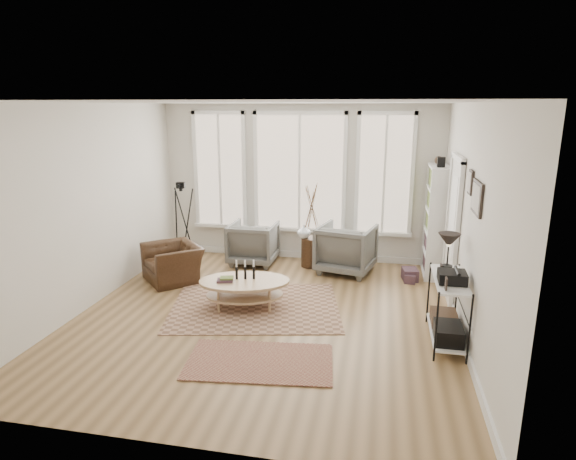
% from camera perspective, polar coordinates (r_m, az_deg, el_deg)
% --- Properties ---
extents(room, '(5.50, 5.54, 2.90)m').
position_cam_1_polar(room, '(6.43, -2.57, 1.63)').
color(room, '#99764A').
rests_on(room, ground).
extents(bay_window, '(4.14, 0.12, 2.24)m').
position_cam_1_polar(bay_window, '(8.99, 1.38, 6.53)').
color(bay_window, tan).
rests_on(bay_window, ground).
extents(door, '(0.09, 1.06, 2.22)m').
position_cam_1_polar(door, '(7.49, 18.94, 0.32)').
color(door, silver).
rests_on(door, ground).
extents(bookcase, '(0.31, 0.85, 2.06)m').
position_cam_1_polar(bookcase, '(8.55, 17.07, 1.01)').
color(bookcase, white).
rests_on(bookcase, ground).
extents(low_shelf, '(0.38, 1.08, 1.30)m').
position_cam_1_polar(low_shelf, '(6.28, 18.41, -8.20)').
color(low_shelf, white).
rests_on(low_shelf, ground).
extents(wall_art, '(0.04, 0.88, 0.44)m').
position_cam_1_polar(wall_art, '(5.97, 21.31, 4.05)').
color(wall_art, black).
rests_on(wall_art, ground).
extents(rug_main, '(2.73, 2.26, 0.01)m').
position_cam_1_polar(rug_main, '(7.15, -3.90, -9.04)').
color(rug_main, brown).
rests_on(rug_main, ground).
extents(rug_runner, '(1.76, 1.11, 0.01)m').
position_cam_1_polar(rug_runner, '(5.73, -3.37, -15.26)').
color(rug_runner, maroon).
rests_on(rug_runner, ground).
extents(coffee_table, '(1.46, 1.11, 0.60)m').
position_cam_1_polar(coffee_table, '(7.05, -5.24, -6.64)').
color(coffee_table, tan).
rests_on(coffee_table, ground).
extents(armchair_left, '(0.84, 0.87, 0.78)m').
position_cam_1_polar(armchair_left, '(8.95, -4.12, -1.53)').
color(armchair_left, '#62635E').
rests_on(armchair_left, ground).
extents(armchair_right, '(1.10, 1.12, 0.86)m').
position_cam_1_polar(armchair_right, '(8.51, 6.92, -2.18)').
color(armchair_right, '#62635E').
rests_on(armchair_right, ground).
extents(side_table, '(0.36, 0.36, 1.52)m').
position_cam_1_polar(side_table, '(8.66, 2.80, 0.28)').
color(side_table, '#392517').
rests_on(side_table, ground).
extents(vase, '(0.24, 0.24, 0.25)m').
position_cam_1_polar(vase, '(8.67, 1.90, -0.14)').
color(vase, silver).
rests_on(vase, side_table).
extents(accent_chair, '(1.24, 1.23, 0.61)m').
position_cam_1_polar(accent_chair, '(8.31, -13.49, -3.80)').
color(accent_chair, '#392517').
rests_on(accent_chair, ground).
extents(tripod_camera, '(0.54, 0.54, 1.52)m').
position_cam_1_polar(tripod_camera, '(9.07, -12.34, 0.42)').
color(tripod_camera, black).
rests_on(tripod_camera, ground).
extents(book_stack_near, '(0.29, 0.34, 0.20)m').
position_cam_1_polar(book_stack_near, '(8.40, 14.25, -5.12)').
color(book_stack_near, brown).
rests_on(book_stack_near, ground).
extents(book_stack_far, '(0.20, 0.24, 0.14)m').
position_cam_1_polar(book_stack_far, '(8.30, 14.27, -5.56)').
color(book_stack_far, brown).
rests_on(book_stack_far, ground).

